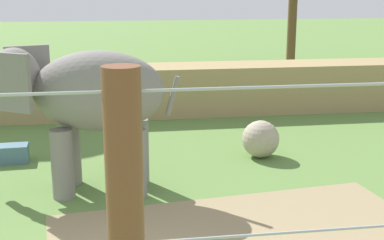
% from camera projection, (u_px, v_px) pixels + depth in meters
% --- Properties ---
extents(dirt_patch, '(7.04, 4.09, 0.01)m').
position_uv_depth(dirt_patch, '(241.00, 232.00, 9.59)').
color(dirt_patch, '#937F5B').
rests_on(dirt_patch, ground).
extents(embankment_wall, '(36.00, 1.80, 1.63)m').
position_uv_depth(embankment_wall, '(110.00, 92.00, 17.95)').
color(embankment_wall, tan).
rests_on(embankment_wall, ground).
extents(elephant, '(4.11, 1.92, 3.06)m').
position_uv_depth(elephant, '(84.00, 98.00, 11.07)').
color(elephant, gray).
rests_on(elephant, ground).
extents(enrichment_ball, '(0.95, 0.95, 0.95)m').
position_uv_depth(enrichment_ball, '(261.00, 139.00, 13.67)').
color(enrichment_ball, tan).
rests_on(enrichment_ball, ground).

